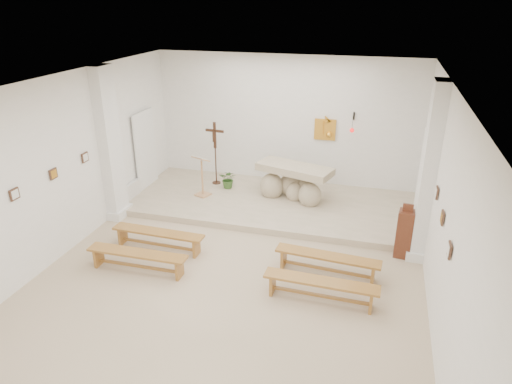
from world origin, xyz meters
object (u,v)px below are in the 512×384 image
(altar, at_px, (293,185))
(bench_right_second, at_px, (321,286))
(donation_pedestal, at_px, (404,233))
(bench_left_front, at_px, (158,236))
(crucifix_stand, at_px, (215,149))
(bench_right_front, at_px, (327,260))
(bench_left_second, at_px, (137,257))
(lectern, at_px, (202,176))

(altar, relative_size, bench_right_second, 1.01)
(altar, bearing_deg, donation_pedestal, -19.25)
(bench_left_front, distance_m, bench_right_second, 3.56)
(bench_right_second, bearing_deg, crucifix_stand, 130.56)
(bench_right_front, xyz_separation_m, bench_left_second, (-3.46, -0.85, 0.00))
(altar, distance_m, bench_right_second, 4.01)
(donation_pedestal, height_order, bench_left_front, donation_pedestal)
(bench_left_front, bearing_deg, bench_right_front, 1.53)
(bench_right_front, height_order, bench_left_second, same)
(crucifix_stand, height_order, bench_left_front, crucifix_stand)
(lectern, bearing_deg, crucifix_stand, 107.36)
(donation_pedestal, bearing_deg, lectern, 170.51)
(lectern, relative_size, bench_left_front, 0.55)
(lectern, bearing_deg, bench_right_second, -23.02)
(bench_left_front, bearing_deg, lectern, 92.25)
(bench_right_second, bearing_deg, altar, 109.57)
(bench_right_front, bearing_deg, altar, 117.17)
(altar, distance_m, bench_right_front, 3.22)
(donation_pedestal, height_order, bench_right_front, donation_pedestal)
(bench_right_second, bearing_deg, bench_left_second, -178.52)
(donation_pedestal, relative_size, bench_left_second, 0.59)
(bench_left_second, distance_m, bench_right_second, 3.46)
(donation_pedestal, bearing_deg, bench_left_second, -151.29)
(bench_left_front, bearing_deg, donation_pedestal, 14.06)
(lectern, relative_size, crucifix_stand, 0.64)
(lectern, height_order, donation_pedestal, lectern)
(crucifix_stand, relative_size, bench_right_second, 0.86)
(bench_left_second, bearing_deg, crucifix_stand, 89.07)
(crucifix_stand, xyz_separation_m, bench_right_front, (3.44, -3.38, -0.82))
(altar, xyz_separation_m, bench_left_front, (-2.21, -2.96, -0.21))
(altar, relative_size, donation_pedestal, 1.72)
(lectern, bearing_deg, bench_left_second, -68.56)
(crucifix_stand, bearing_deg, bench_right_front, -38.56)
(bench_left_front, bearing_deg, bench_right_second, -12.30)
(bench_left_front, distance_m, bench_right_front, 3.46)
(altar, distance_m, crucifix_stand, 2.31)
(crucifix_stand, relative_size, bench_right_front, 0.86)
(donation_pedestal, bearing_deg, bench_right_second, -118.48)
(altar, distance_m, donation_pedestal, 3.23)
(lectern, relative_size, bench_right_second, 0.55)
(lectern, bearing_deg, bench_left_front, -68.38)
(bench_right_front, height_order, bench_right_second, same)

